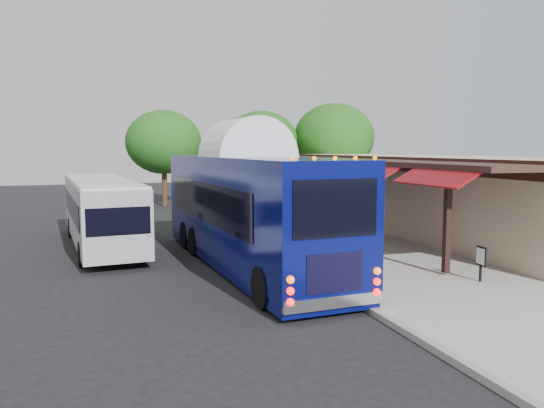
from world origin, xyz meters
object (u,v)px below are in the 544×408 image
object	(u,v)px
city_bus	(101,210)
ped_b	(269,209)
coach_bus	(247,204)
sign_board	(481,258)
ped_a	(277,221)
ped_c	(280,203)
ped_d	(268,213)

from	to	relation	value
city_bus	ped_b	xyz separation A→B (m)	(8.05, 3.06, -0.59)
coach_bus	sign_board	world-z (taller)	coach_bus
ped_a	ped_c	bearing A→B (deg)	70.91
ped_d	sign_board	distance (m)	11.18
ped_b	city_bus	bearing A→B (deg)	32.17
coach_bus	ped_d	distance (m)	6.80
city_bus	ped_a	distance (m)	7.09
coach_bus	ped_a	distance (m)	3.68
ped_a	coach_bus	bearing A→B (deg)	-125.12
ped_a	ped_d	size ratio (longest dim) A/B	1.14
ped_b	sign_board	distance (m)	13.13
ped_c	ped_d	xyz separation A→B (m)	(-2.11, -4.53, 0.03)
coach_bus	ped_c	world-z (taller)	coach_bus
ped_a	ped_c	xyz separation A→B (m)	(2.75, 7.79, -0.15)
ped_a	ped_b	size ratio (longest dim) A/B	1.23
ped_c	sign_board	bearing A→B (deg)	70.97
coach_bus	city_bus	size ratio (longest dim) A/B	1.21
coach_bus	city_bus	distance (m)	7.02
ped_b	ped_a	bearing A→B (deg)	87.14
city_bus	ped_c	distance (m)	10.89
city_bus	ped_b	bearing A→B (deg)	15.07
city_bus	ped_c	world-z (taller)	city_bus
ped_d	sign_board	bearing A→B (deg)	113.25
city_bus	ped_c	size ratio (longest dim) A/B	6.50
ped_c	coach_bus	bearing A→B (deg)	43.48
city_bus	ped_a	xyz separation A→B (m)	(6.67, -2.37, -0.42)
ped_b	ped_c	xyz separation A→B (m)	(1.38, 2.36, 0.02)
sign_board	ped_b	bearing A→B (deg)	106.24
ped_d	sign_board	size ratio (longest dim) A/B	1.63
coach_bus	sign_board	xyz separation A→B (m)	(5.67, -4.63, -1.28)
ped_b	ped_d	world-z (taller)	ped_d
city_bus	sign_board	size ratio (longest dim) A/B	10.15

